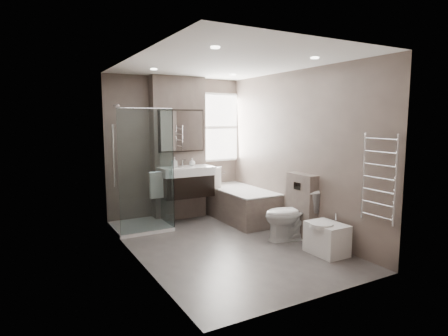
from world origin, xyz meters
TOP-DOWN VIEW (x-y plane):
  - room at (0.00, 0.00)m, footprint 2.70×3.90m
  - vanity_pier at (0.00, 1.77)m, footprint 1.00×0.25m
  - vanity at (0.00, 1.43)m, footprint 0.95×0.47m
  - mirror_cabinet at (0.00, 1.61)m, footprint 0.86×0.08m
  - towel_left at (-0.56, 1.40)m, footprint 0.24×0.06m
  - towel_right at (0.56, 1.40)m, footprint 0.24×0.06m
  - shower_enclosure at (-0.75, 1.35)m, footprint 0.90×0.90m
  - bathtub at (0.92, 1.10)m, footprint 0.75×1.60m
  - window at (0.90, 1.88)m, footprint 0.98×0.06m
  - toilet at (0.97, -0.26)m, footprint 0.85×0.60m
  - cistern_box at (1.21, -0.25)m, footprint 0.19×0.55m
  - bidet at (1.01, -1.00)m, footprint 0.46×0.54m
  - towel_radiator at (1.25, -1.60)m, footprint 0.03×0.49m
  - soap_bottle_a at (-0.21, 1.44)m, footprint 0.08×0.08m
  - soap_bottle_b at (0.14, 1.47)m, footprint 0.11×0.11m

SIDE VIEW (x-z plane):
  - bidet at x=1.01m, z-range -0.05..0.50m
  - bathtub at x=0.92m, z-range 0.03..0.60m
  - toilet at x=0.97m, z-range 0.00..0.79m
  - shower_enclosure at x=-0.75m, z-range -0.51..1.49m
  - cistern_box at x=1.21m, z-range 0.00..1.00m
  - towel_left at x=-0.56m, z-range 0.50..0.94m
  - towel_right at x=0.56m, z-range 0.50..0.94m
  - vanity at x=0.00m, z-range 0.41..1.07m
  - soap_bottle_b at x=0.14m, z-range 1.00..1.15m
  - soap_bottle_a at x=-0.21m, z-range 1.00..1.18m
  - towel_radiator at x=1.25m, z-range 0.57..1.67m
  - room at x=0.00m, z-range -0.05..2.65m
  - vanity_pier at x=0.00m, z-range 0.00..2.60m
  - mirror_cabinet at x=0.00m, z-range 1.25..2.01m
  - window at x=0.90m, z-range 1.01..2.34m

